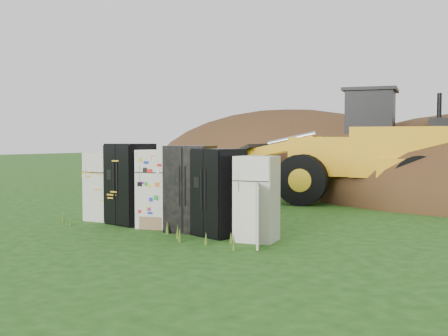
# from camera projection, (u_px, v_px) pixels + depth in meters

# --- Properties ---
(ground) EXTENTS (120.00, 120.00, 0.00)m
(ground) POSITION_uv_depth(u_px,v_px,m) (176.00, 230.00, 13.01)
(ground) COLOR #1D4813
(ground) RESTS_ON ground
(fridge_leftmost) EXTENTS (0.92, 0.89, 1.75)m
(fridge_leftmost) POSITION_uv_depth(u_px,v_px,m) (104.00, 186.00, 14.45)
(fridge_leftmost) COLOR silver
(fridge_leftmost) RESTS_ON ground
(fridge_black_side) EXTENTS (1.10, 0.90, 1.99)m
(fridge_black_side) POSITION_uv_depth(u_px,v_px,m) (130.00, 184.00, 13.83)
(fridge_black_side) COLOR black
(fridge_black_side) RESTS_ON ground
(fridge_sticker) EXTENTS (1.03, 0.99, 1.85)m
(fridge_sticker) POSITION_uv_depth(u_px,v_px,m) (158.00, 189.00, 13.28)
(fridge_sticker) COLOR white
(fridge_sticker) RESTS_ON ground
(fridge_dark_mid) EXTENTS (1.19, 1.07, 1.95)m
(fridge_dark_mid) POSITION_uv_depth(u_px,v_px,m) (190.00, 189.00, 12.73)
(fridge_dark_mid) COLOR black
(fridge_dark_mid) RESTS_ON ground
(fridge_black_right) EXTENTS (1.07, 0.94, 1.89)m
(fridge_black_right) POSITION_uv_depth(u_px,v_px,m) (219.00, 192.00, 12.14)
(fridge_black_right) COLOR black
(fridge_black_right) RESTS_ON ground
(fridge_open_door) EXTENTS (0.97, 0.92, 1.75)m
(fridge_open_door) POSITION_uv_depth(u_px,v_px,m) (257.00, 199.00, 11.54)
(fridge_open_door) COLOR silver
(fridge_open_door) RESTS_ON ground
(wheel_loader) EXTENTS (8.27, 5.31, 3.72)m
(wheel_loader) POSITION_uv_depth(u_px,v_px,m) (341.00, 146.00, 18.48)
(wheel_loader) COLOR #F49F10
(wheel_loader) RESTS_ON ground
(dirt_mound_left) EXTENTS (14.94, 11.21, 7.03)m
(dirt_mound_left) POSITION_uv_depth(u_px,v_px,m) (286.00, 182.00, 27.11)
(dirt_mound_left) COLOR #422C15
(dirt_mound_left) RESTS_ON ground
(dirt_mound_back) EXTENTS (17.28, 11.52, 5.67)m
(dirt_mound_back) POSITION_uv_depth(u_px,v_px,m) (424.00, 183.00, 26.84)
(dirt_mound_back) COLOR #422C15
(dirt_mound_back) RESTS_ON ground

